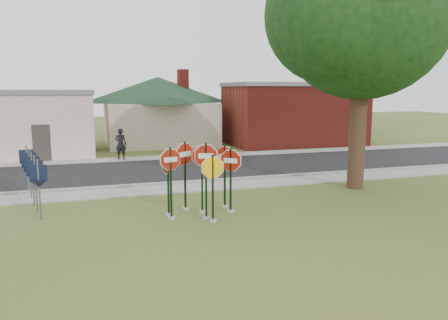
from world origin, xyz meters
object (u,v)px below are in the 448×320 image
object	(u,v)px
oak_tree	(363,11)
stop_sign_left	(171,174)
stop_sign_yellow	(213,180)
stop_sign_center	(206,170)
pedestrian	(121,144)

from	to	relation	value
oak_tree	stop_sign_left	bearing A→B (deg)	-165.62
oak_tree	stop_sign_yellow	bearing A→B (deg)	-158.38
stop_sign_center	oak_tree	size ratio (longest dim) A/B	0.24
stop_sign_yellow	stop_sign_left	size ratio (longest dim) A/B	0.92
stop_sign_yellow	oak_tree	distance (m)	9.81
stop_sign_center	stop_sign_yellow	distance (m)	0.46
stop_sign_center	stop_sign_yellow	xyz separation A→B (m)	(0.12, -0.36, -0.27)
oak_tree	pedestrian	bearing A→B (deg)	130.12
stop_sign_yellow	oak_tree	bearing A→B (deg)	21.62
stop_sign_left	pedestrian	world-z (taller)	stop_sign_left
stop_sign_left	pedestrian	xyz separation A→B (m)	(-0.61, 12.89, -0.51)
oak_tree	pedestrian	size ratio (longest dim) A/B	5.88
stop_sign_center	oak_tree	xyz separation A→B (m)	(7.33, 2.50, 5.74)
stop_sign_center	stop_sign_left	xyz separation A→B (m)	(-1.09, 0.34, -0.13)
stop_sign_yellow	oak_tree	xyz separation A→B (m)	(7.21, 2.86, 6.01)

